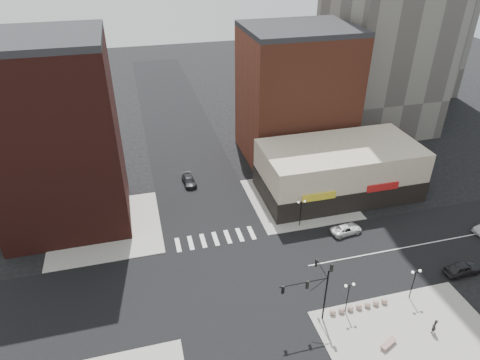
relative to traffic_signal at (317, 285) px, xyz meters
name	(u,v)px	position (x,y,z in m)	size (l,w,h in m)	color
ground	(231,280)	(-7.24, 7.83, -4.96)	(240.00, 240.00, 0.00)	black
road_ew	(231,280)	(-7.24, 7.83, -4.95)	(200.00, 14.00, 0.02)	black
road_ns	(231,280)	(-7.24, 7.83, -4.95)	(14.00, 200.00, 0.02)	black
sidewalk_nw	(106,228)	(-21.74, 22.33, -4.90)	(15.00, 15.00, 0.12)	gray
sidewalk_ne	(299,199)	(7.26, 22.33, -4.90)	(15.00, 15.00, 0.12)	gray
sidewalk_se	(417,347)	(8.76, -6.17, -4.90)	(18.00, 14.00, 0.12)	gray
building_nw	(55,139)	(-26.24, 26.33, 7.54)	(16.00, 15.00, 25.00)	#3A1612
building_ne_midrise	(296,96)	(11.76, 37.33, 6.04)	(18.00, 15.00, 22.00)	brown
building_ne_row	(338,174)	(13.76, 22.83, -1.66)	(24.20, 12.20, 8.00)	beige
traffic_signal	(317,285)	(0.00, 0.00, 0.00)	(5.59, 3.09, 7.77)	black
street_lamp_se_a	(349,291)	(3.76, -0.17, -1.67)	(1.22, 0.32, 4.16)	black
street_lamp_se_b	(415,277)	(11.76, -0.17, -1.67)	(1.22, 0.32, 4.16)	black
street_lamp_ne	(301,207)	(4.76, 15.83, -1.67)	(1.22, 0.32, 4.16)	black
bollard_row	(359,307)	(5.41, -0.17, -4.51)	(6.96, 0.66, 0.66)	#9F7B6E
white_suv	(346,229)	(10.39, 12.71, -4.35)	(2.02, 4.39, 1.22)	silver
dark_sedan_east	(462,268)	(20.32, 1.83, -4.18)	(1.84, 4.58, 1.56)	black
dark_sedan_north	(189,181)	(-8.55, 31.10, -4.31)	(1.83, 4.50, 1.31)	black
pedestrian	(434,326)	(11.31, -5.00, -3.94)	(0.66, 0.43, 1.81)	#252227
stone_bench	(388,344)	(5.94, -5.30, -4.59)	(2.10, 1.39, 0.47)	#99716A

